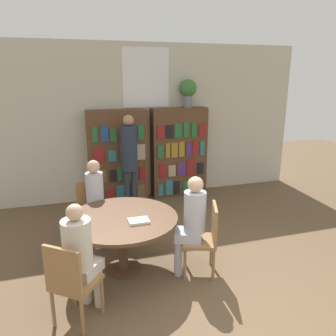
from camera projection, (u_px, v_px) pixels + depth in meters
The scene contains 14 objects.
ground_plane at pixel (241, 326), 3.24m from camera, with size 16.00×16.00×0.00m, color brown.
wall_back at pixel (146, 122), 6.48m from camera, with size 6.40×0.07×3.00m.
bookshelf_left at pixel (118, 157), 6.29m from camera, with size 1.12×0.34×1.78m.
bookshelf_right at pixel (179, 152), 6.64m from camera, with size 1.12×0.34×1.78m.
flower_vase at pixel (188, 90), 6.36m from camera, with size 0.34×0.34×0.54m.
reading_table at pixel (122, 225), 4.01m from camera, with size 1.37×1.37×0.73m.
chair_near_camera at pixel (71, 280), 3.13m from camera, with size 0.56×0.56×0.90m.
chair_left_side at pixel (93, 207), 4.87m from camera, with size 0.50×0.50×0.90m.
chair_far_side at pixel (206, 236), 4.00m from camera, with size 0.51×0.51×0.90m.
seated_reader_left at pixel (96, 198), 4.67m from camera, with size 0.33×0.39×1.25m.
seated_reader_right at pixel (191, 219), 3.95m from camera, with size 0.40×0.36×1.26m.
seated_reader_back at pixel (80, 252), 3.23m from camera, with size 0.42×0.43×1.23m.
librarian_standing at pixel (129, 153), 5.82m from camera, with size 0.28×0.55×1.74m.
open_book_on_table at pixel (139, 221), 3.85m from camera, with size 0.24×0.18×0.03m.
Camera 1 is at (-1.47, -2.37, 2.38)m, focal length 35.00 mm.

